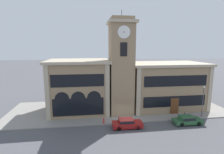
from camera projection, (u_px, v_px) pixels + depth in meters
ground_plane at (126, 124)px, 27.40m from camera, size 300.00×300.00×0.00m
sidewalk_kerb at (119, 109)px, 33.72m from camera, size 40.56×12.96×0.15m
clock_tower at (121, 67)px, 30.50m from camera, size 4.71×4.71×17.97m
town_hall_left_wing at (79, 86)px, 32.18m from camera, size 10.99×9.03×9.59m
town_hall_right_wing at (165, 85)px, 34.52m from camera, size 14.68×9.03×8.89m
parked_car_near at (127, 123)px, 25.84m from camera, size 4.47×1.79×1.38m
parked_car_mid at (187, 120)px, 27.14m from camera, size 4.41×1.85×1.31m
street_lamp at (203, 97)px, 29.25m from camera, size 0.36×0.36×5.32m
bollard at (184, 116)px, 28.84m from camera, size 0.18×0.18×1.06m
fire_hydrant at (104, 121)px, 27.11m from camera, size 0.22×0.22×0.87m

